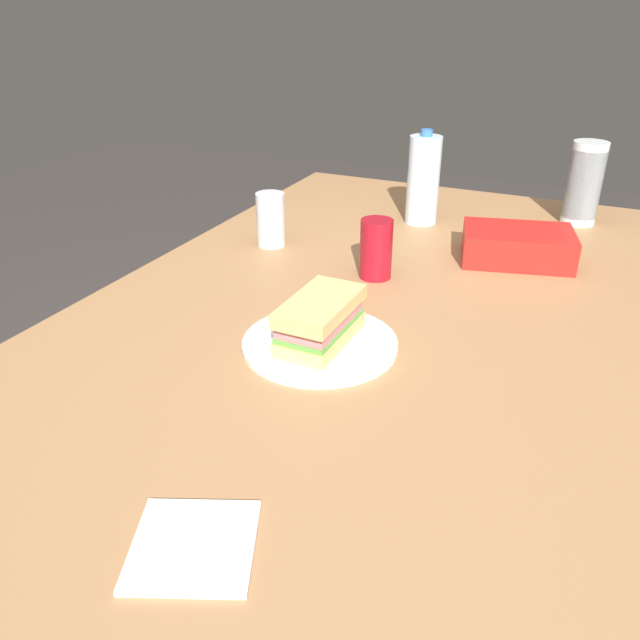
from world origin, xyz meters
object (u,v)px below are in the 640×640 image
Objects in this scene: dining_table at (365,366)px; sandwich at (320,320)px; paper_plate at (320,344)px; soda_can_red at (376,249)px; chip_bag at (517,246)px; plastic_cup_stack at (584,183)px; water_bottle_tall at (423,180)px; soda_can_silver at (271,220)px.

dining_table is 10.26× the size of sandwich.
paper_plate reaches higher than dining_table.
chip_bag is (-0.21, 0.25, -0.03)m from soda_can_red.
sandwich is 0.32m from soda_can_red.
chip_bag is at bearing -16.70° from plastic_cup_stack.
water_bottle_tall is at bearing -46.34° from chip_bag.
soda_can_red is at bearing -163.57° from dining_table.
paper_plate is 1.12× the size of water_bottle_tall.
dining_table is 0.83m from plastic_cup_stack.
soda_can_red is 0.64m from plastic_cup_stack.
chip_bag is (-0.52, 0.23, 0.03)m from paper_plate.
dining_table is 0.17m from sandwich.
soda_can_silver is at bearing -130.37° from dining_table.
water_bottle_tall is (-0.69, -0.04, 0.10)m from paper_plate.
paper_plate is 0.49m from soda_can_silver.
soda_can_silver is at bearing -53.60° from plastic_cup_stack.
soda_can_silver is (-0.08, -0.28, 0.00)m from soda_can_red.
plastic_cup_stack is 0.78m from soda_can_silver.
chip_bag is 0.35m from plastic_cup_stack.
dining_table is at bearing 7.78° from water_bottle_tall.
soda_can_silver reaches higher than chip_bag.
plastic_cup_stack reaches higher than chip_bag.
water_bottle_tall is 0.40m from plastic_cup_stack.
plastic_cup_stack is at bearing -120.64° from chip_bag.
plastic_cup_stack is 1.66× the size of soda_can_silver.
plastic_cup_stack reaches higher than dining_table.
soda_can_red is at bearing -176.30° from sandwich.
water_bottle_tall is (-0.17, -0.27, 0.07)m from chip_bag.
soda_can_red is 0.53× the size of water_bottle_tall.
dining_table is 0.48m from chip_bag.
water_bottle_tall is 1.14× the size of plastic_cup_stack.
water_bottle_tall is at bearing -172.22° from dining_table.
paper_plate is at bearing -21.05° from plastic_cup_stack.
paper_plate is 1.12× the size of chip_bag.
sandwich reaches higher than dining_table.
soda_can_red reaches higher than chip_bag.
paper_plate is 0.92m from plastic_cup_stack.
paper_plate is at bearing 52.40° from chip_bag.
dining_table is 0.63m from water_bottle_tall.
plastic_cup_stack is (-0.33, 0.10, 0.07)m from chip_bag.
dining_table is 0.27m from soda_can_red.
soda_can_red is at bearing 75.05° from soda_can_silver.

